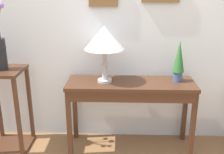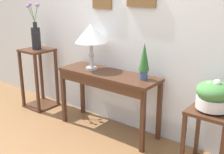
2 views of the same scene
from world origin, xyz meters
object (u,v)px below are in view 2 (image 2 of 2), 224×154
at_px(console_table, 107,82).
at_px(pedestal_stand_right, 209,141).
at_px(table_lamp, 91,34).
at_px(flower_vase_tall_left, 36,34).
at_px(planter_bowl_wide_right, 214,95).
at_px(potted_plant_on_console, 144,60).
at_px(pedestal_stand_left, 39,78).

relative_size(console_table, pedestal_stand_right, 2.00).
xyz_separation_m(console_table, table_lamp, (-0.26, 0.02, 0.53)).
distance_m(flower_vase_tall_left, planter_bowl_wide_right, 2.55).
bearing_deg(table_lamp, planter_bowl_wide_right, -2.43).
distance_m(table_lamp, potted_plant_on_console, 0.75).
height_order(pedestal_stand_left, pedestal_stand_right, pedestal_stand_left).
distance_m(pedestal_stand_right, planter_bowl_wide_right, 0.46).
distance_m(flower_vase_tall_left, pedestal_stand_right, 2.64).
bearing_deg(pedestal_stand_right, pedestal_stand_left, 179.41).
distance_m(console_table, table_lamp, 0.59).
bearing_deg(planter_bowl_wide_right, potted_plant_on_console, 172.65).
bearing_deg(console_table, pedestal_stand_right, -1.80).
height_order(flower_vase_tall_left, pedestal_stand_right, flower_vase_tall_left).
bearing_deg(pedestal_stand_right, flower_vase_tall_left, 179.42).
xyz_separation_m(pedestal_stand_left, planter_bowl_wide_right, (2.53, -0.03, 0.35)).
distance_m(table_lamp, pedestal_stand_left, 1.25).
distance_m(console_table, pedestal_stand_left, 1.28).
bearing_deg(potted_plant_on_console, planter_bowl_wide_right, -7.35).
bearing_deg(console_table, flower_vase_tall_left, -179.34).
bearing_deg(console_table, table_lamp, 174.63).
bearing_deg(potted_plant_on_console, flower_vase_tall_left, -177.43).
relative_size(table_lamp, flower_vase_tall_left, 0.86).
height_order(console_table, potted_plant_on_console, potted_plant_on_console).
xyz_separation_m(potted_plant_on_console, flower_vase_tall_left, (-1.73, -0.08, 0.12)).
height_order(potted_plant_on_console, flower_vase_tall_left, flower_vase_tall_left).
relative_size(table_lamp, pedestal_stand_right, 0.87).
bearing_deg(console_table, planter_bowl_wide_right, -1.82).
height_order(potted_plant_on_console, pedestal_stand_right, potted_plant_on_console).
bearing_deg(planter_bowl_wide_right, console_table, 178.18).
distance_m(table_lamp, planter_bowl_wide_right, 1.58).
distance_m(table_lamp, flower_vase_tall_left, 1.01).
bearing_deg(flower_vase_tall_left, planter_bowl_wide_right, -0.58).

